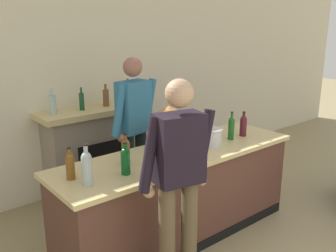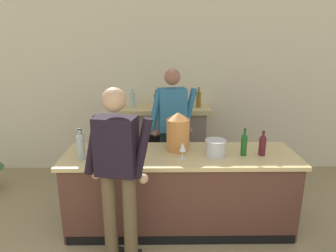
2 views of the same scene
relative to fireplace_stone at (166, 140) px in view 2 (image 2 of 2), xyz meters
The scene contains 15 objects.
wall_back_panel 0.84m from the fireplace_stone, 100.59° to the left, with size 12.00×0.07×2.75m.
bar_counter 1.48m from the fireplace_stone, 84.02° to the right, with size 2.65×0.78×0.93m.
fireplace_stone is the anchor object (origin of this frame).
person_customer 2.23m from the fireplace_stone, 101.78° to the right, with size 0.65×0.36×1.80m.
person_bartender 0.90m from the fireplace_stone, 84.23° to the right, with size 0.65×0.36×1.82m.
copper_dispenser 1.46m from the fireplace_stone, 84.33° to the right, with size 0.27×0.31×0.45m.
ice_bucket_steel 1.67m from the fireplace_stone, 70.35° to the right, with size 0.24×0.24×0.18m.
wine_bottle_merlot_tall 1.91m from the fireplace_stone, 54.83° to the right, with size 0.08×0.08×0.28m.
wine_bottle_port_short 1.81m from the fireplace_stone, 60.52° to the right, with size 0.07×0.07×0.31m.
wine_bottle_rose_blush 1.76m from the fireplace_stone, 109.49° to the right, with size 0.08×0.08×0.28m.
wine_bottle_cabernet_heavy 1.55m from the fireplace_stone, 107.31° to the right, with size 0.08×0.08×0.29m.
wine_bottle_riesling_slim 1.77m from the fireplace_stone, 124.79° to the right, with size 0.07×0.07×0.27m.
wine_bottle_chardonnay_pale 1.92m from the fireplace_stone, 120.03° to the right, with size 0.08×0.08×0.34m.
wine_glass_front_right 1.89m from the fireplace_stone, 104.50° to the right, with size 0.08×0.08×0.17m.
wine_glass_near_bucket 1.68m from the fireplace_stone, 83.91° to the right, with size 0.07×0.07×0.18m.
Camera 2 is at (0.03, -0.52, 2.20)m, focal length 32.00 mm.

